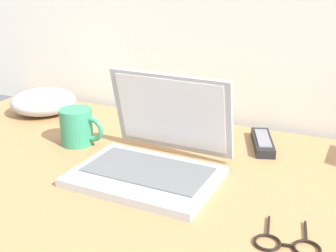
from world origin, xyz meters
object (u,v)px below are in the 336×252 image
object	(u,v)px
laptop	(154,153)
remote_control_near	(263,142)
cushion	(43,102)
eyeglasses	(287,244)
coffee_mug	(77,126)

from	to	relation	value
laptop	remote_control_near	xyz separation A→B (m)	(0.19, 0.25, -0.03)
remote_control_near	cushion	xyz separation A→B (m)	(-0.69, -0.03, 0.03)
eyeglasses	remote_control_near	bearing A→B (deg)	108.31
laptop	eyeglasses	xyz separation A→B (m)	(0.32, -0.16, -0.04)
laptop	coffee_mug	world-z (taller)	laptop
eyeglasses	cushion	bearing A→B (deg)	155.39
eyeglasses	cushion	xyz separation A→B (m)	(-0.82, 0.38, 0.04)
laptop	eyeglasses	world-z (taller)	laptop
laptop	coffee_mug	distance (m)	0.26
remote_control_near	eyeglasses	world-z (taller)	remote_control_near
eyeglasses	laptop	bearing A→B (deg)	154.37
coffee_mug	laptop	bearing A→B (deg)	-14.30
remote_control_near	eyeglasses	size ratio (longest dim) A/B	1.41
cushion	laptop	bearing A→B (deg)	-23.94
coffee_mug	cushion	world-z (taller)	coffee_mug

